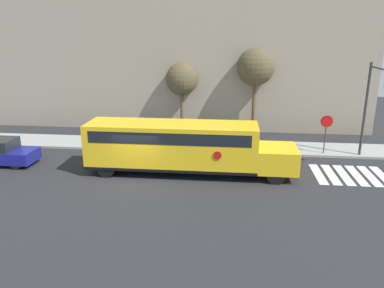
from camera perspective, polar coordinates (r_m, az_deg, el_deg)
ground_plane at (r=20.68m, az=-8.46°, el=-5.44°), size 60.00×60.00×0.00m
sidewalk_strip at (r=26.63m, az=-5.01°, el=-0.07°), size 44.00×3.00×0.15m
building_backdrop at (r=31.97m, az=-2.99°, el=13.05°), size 32.00×4.00×11.42m
crosswalk_stripes at (r=22.92m, az=22.96°, el=-4.38°), size 4.00×3.20×0.01m
school_bus at (r=20.96m, az=-1.76°, el=-0.14°), size 11.64×2.57×2.88m
stop_sign at (r=25.43m, az=19.73°, el=2.20°), size 0.77×0.10×2.66m
traffic_light at (r=24.77m, az=25.76°, el=6.20°), size 0.28×3.04×5.99m
tree_near_sidewalk at (r=28.98m, az=9.66°, el=11.41°), size 2.82×2.82×6.64m
tree_far_sidewalk at (r=29.38m, az=-1.55°, el=9.80°), size 2.51×2.51×5.50m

